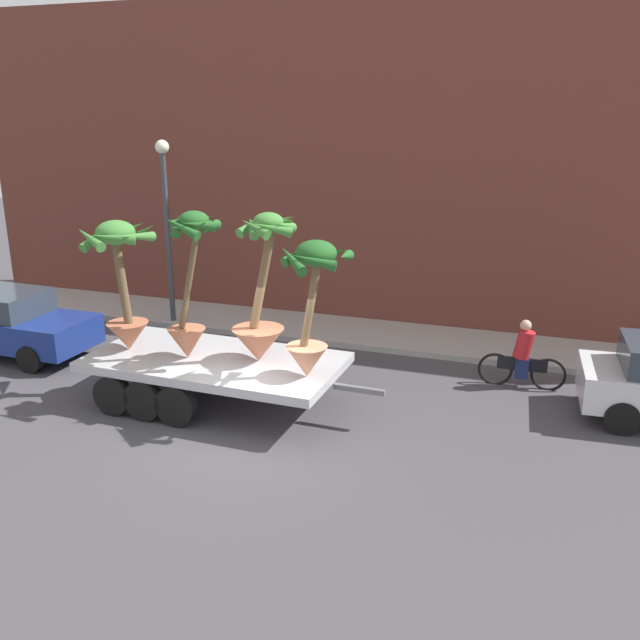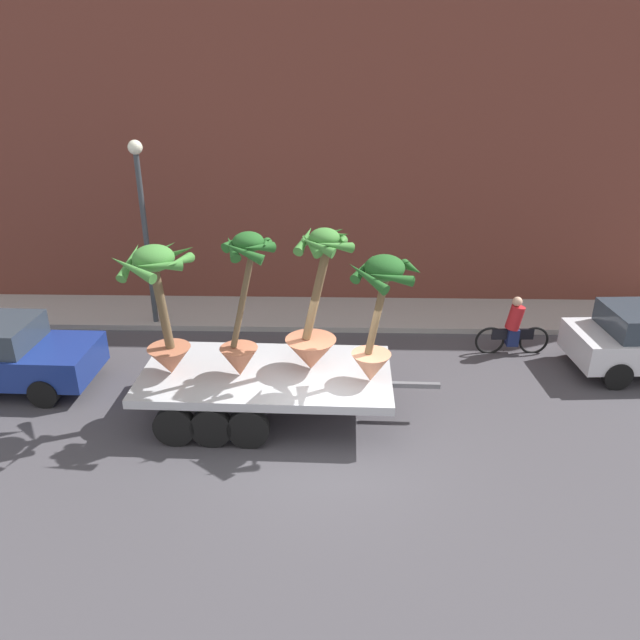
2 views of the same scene
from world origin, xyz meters
name	(u,v)px [view 2 (image 2 of 2)]	position (x,y,z in m)	size (l,w,h in m)	color
ground_plane	(328,442)	(0.00, 0.00, 0.00)	(60.00, 60.00, 0.00)	#423F44
sidewalk	(331,314)	(0.00, 6.10, 0.07)	(24.00, 2.20, 0.15)	#A39E99
building_facade	(332,154)	(0.00, 7.80, 4.29)	(24.00, 1.20, 8.58)	brown
flatbed_trailer	(255,380)	(-1.50, 1.03, 0.76)	(6.09, 2.69, 0.98)	#B7BABF
potted_palm_rear	(244,309)	(-1.63, 0.84, 2.42)	(1.20, 1.05, 2.95)	#B26647
potted_palm_middle	(315,319)	(-0.28, 1.15, 2.09)	(1.37, 1.17, 2.95)	#B26647
potted_palm_front	(162,306)	(-3.22, 0.90, 2.45)	(1.57, 1.65, 2.68)	#B26647
potted_palm_extra	(378,316)	(0.93, 0.68, 2.39)	(1.43, 1.36, 2.58)	tan
cyclist	(513,329)	(4.55, 3.92, 0.67)	(1.84, 0.35, 1.54)	black
street_lamp	(143,211)	(-4.80, 5.30, 3.23)	(0.36, 0.36, 4.83)	#383D42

